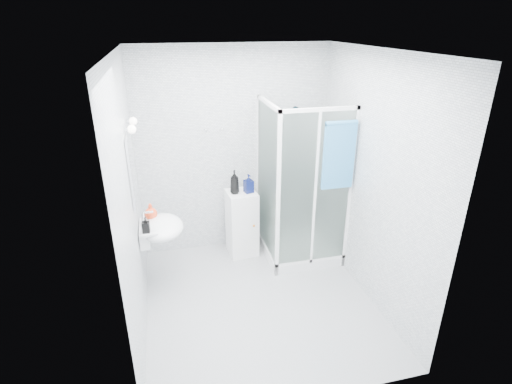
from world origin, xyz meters
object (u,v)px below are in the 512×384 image
object	(u,v)px
shampoo_bottle_a	(235,182)
storage_cabinet	(242,223)
shower_enclosure	(296,226)
shampoo_bottle_b	(249,184)
wall_basin	(159,228)
hand_towel	(339,154)
soap_dispenser_orange	(151,211)
soap_dispenser_black	(146,225)

from	to	relation	value
shampoo_bottle_a	storage_cabinet	bearing A→B (deg)	5.58
shower_enclosure	shampoo_bottle_b	distance (m)	0.80
wall_basin	storage_cabinet	xyz separation A→B (m)	(1.01, 0.58, -0.36)
shower_enclosure	hand_towel	distance (m)	1.17
shower_enclosure	shampoo_bottle_a	size ratio (longest dim) A/B	6.76
shower_enclosure	shampoo_bottle_b	bearing A→B (deg)	156.47
shower_enclosure	shampoo_bottle_b	xyz separation A→B (m)	(-0.55, 0.24, 0.53)
shampoo_bottle_b	soap_dispenser_orange	size ratio (longest dim) A/B	1.32
hand_towel	shampoo_bottle_a	world-z (taller)	hand_towel
shampoo_bottle_a	soap_dispenser_black	bearing A→B (deg)	-144.50
soap_dispenser_orange	soap_dispenser_black	bearing A→B (deg)	-99.49
shampoo_bottle_b	soap_dispenser_black	size ratio (longest dim) A/B	1.40
storage_cabinet	hand_towel	bearing A→B (deg)	-39.33
wall_basin	shower_enclosure	bearing A→B (deg)	10.81
shower_enclosure	wall_basin	distance (m)	1.72
soap_dispenser_black	hand_towel	bearing A→B (deg)	2.69
wall_basin	soap_dispenser_orange	world-z (taller)	soap_dispenser_orange
soap_dispenser_orange	wall_basin	bearing A→B (deg)	-55.24
hand_towel	soap_dispenser_orange	world-z (taller)	hand_towel
storage_cabinet	soap_dispenser_black	xyz separation A→B (m)	(-1.14, -0.76, 0.51)
hand_towel	shampoo_bottle_b	world-z (taller)	hand_towel
hand_towel	soap_dispenser_black	distance (m)	2.16
soap_dispenser_orange	soap_dispenser_black	size ratio (longest dim) A/B	1.06
shower_enclosure	soap_dispenser_orange	distance (m)	1.81
shower_enclosure	soap_dispenser_orange	world-z (taller)	shower_enclosure
wall_basin	hand_towel	world-z (taller)	hand_towel
soap_dispenser_orange	shampoo_bottle_b	bearing A→B (deg)	20.89
storage_cabinet	shampoo_bottle_a	distance (m)	0.59
hand_towel	soap_dispenser_black	size ratio (longest dim) A/B	4.60
shampoo_bottle_a	shampoo_bottle_b	bearing A→B (deg)	-3.40
hand_towel	soap_dispenser_black	world-z (taller)	hand_towel
hand_towel	shampoo_bottle_b	bearing A→B (deg)	143.42
shower_enclosure	storage_cabinet	distance (m)	0.69
storage_cabinet	soap_dispenser_orange	distance (m)	1.29
shower_enclosure	soap_dispenser_black	distance (m)	1.91
hand_towel	shampoo_bottle_b	size ratio (longest dim) A/B	3.28
shower_enclosure	wall_basin	xyz separation A→B (m)	(-1.66, -0.32, 0.35)
storage_cabinet	wall_basin	bearing A→B (deg)	-155.03
soap_dispenser_black	shampoo_bottle_a	bearing A→B (deg)	35.50
wall_basin	soap_dispenser_orange	bearing A→B (deg)	124.76
wall_basin	soap_dispenser_black	size ratio (longest dim) A/B	3.38
soap_dispenser_orange	storage_cabinet	bearing A→B (deg)	23.24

